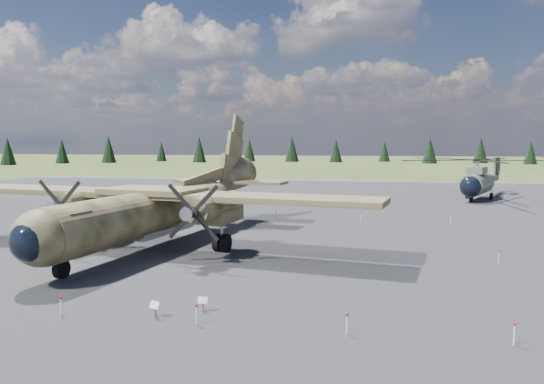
# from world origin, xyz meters

# --- Properties ---
(ground) EXTENTS (500.00, 500.00, 0.00)m
(ground) POSITION_xyz_m (0.00, 0.00, 0.00)
(ground) COLOR #4B5927
(ground) RESTS_ON ground
(apron) EXTENTS (120.00, 120.00, 0.04)m
(apron) POSITION_xyz_m (0.00, 10.00, 0.00)
(apron) COLOR #545459
(apron) RESTS_ON ground
(transport_plane) EXTENTS (31.87, 28.72, 10.49)m
(transport_plane) POSITION_xyz_m (-5.69, 1.91, 3.01)
(transport_plane) COLOR #383B20
(transport_plane) RESTS_ON ground
(helicopter_near) EXTENTS (26.81, 26.81, 5.23)m
(helicopter_near) POSITION_xyz_m (22.26, 37.24, 3.71)
(helicopter_near) COLOR slate
(helicopter_near) RESTS_ON ground
(info_placard_left) EXTENTS (0.49, 0.32, 0.72)m
(info_placard_left) POSITION_xyz_m (0.01, -13.01, 0.48)
(info_placard_left) COLOR gray
(info_placard_left) RESTS_ON ground
(info_placard_right) EXTENTS (0.44, 0.21, 0.68)m
(info_placard_right) POSITION_xyz_m (1.74, -11.90, 0.45)
(info_placard_right) COLOR gray
(info_placard_right) RESTS_ON ground
(barrier_fence) EXTENTS (33.12, 29.62, 0.85)m
(barrier_fence) POSITION_xyz_m (-0.46, -0.08, 0.51)
(barrier_fence) COLOR silver
(barrier_fence) RESTS_ON ground
(treeline) EXTENTS (347.07, 346.76, 10.97)m
(treeline) POSITION_xyz_m (5.96, -4.30, 4.73)
(treeline) COLOR black
(treeline) RESTS_ON ground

